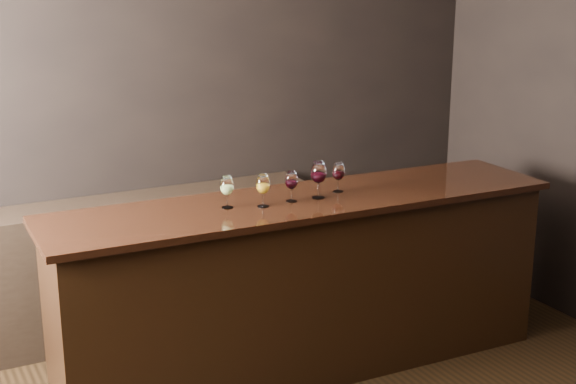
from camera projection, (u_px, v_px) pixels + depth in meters
name	position (u px, v px, depth m)	size (l,w,h in m)	color
room_shell	(246.00, 94.00, 3.13)	(5.02, 4.52, 2.81)	black
bar_counter	(305.00, 288.00, 4.64)	(2.87, 0.62, 1.00)	black
bar_top	(306.00, 201.00, 4.50)	(2.96, 0.69, 0.04)	black
back_bar_shelf	(129.00, 266.00, 5.15)	(2.45, 0.40, 0.88)	black
glass_white	(227.00, 187.00, 4.28)	(0.07, 0.07, 0.18)	white
glass_amber	(263.00, 185.00, 4.30)	(0.08, 0.08, 0.18)	white
glass_red_a	(292.00, 181.00, 4.40)	(0.07, 0.07, 0.17)	white
glass_red_b	(319.00, 173.00, 4.46)	(0.09, 0.09, 0.21)	white
glass_red_c	(338.00, 172.00, 4.60)	(0.07, 0.07, 0.17)	white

